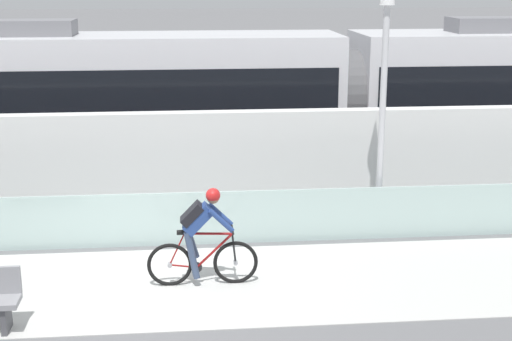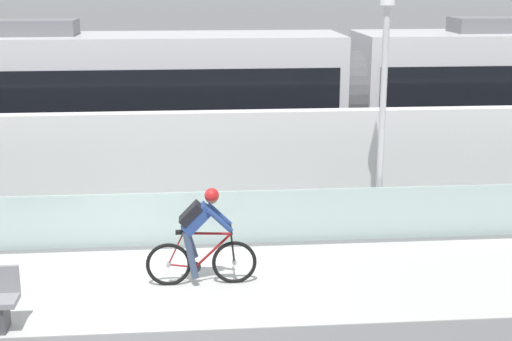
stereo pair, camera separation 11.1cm
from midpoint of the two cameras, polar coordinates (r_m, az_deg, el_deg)
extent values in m
plane|color=slate|center=(12.02, -8.25, -8.89)|extent=(200.00, 200.00, 0.00)
cube|color=silver|center=(12.02, -8.25, -8.86)|extent=(32.00, 3.20, 0.01)
cube|color=#ADC6C1|center=(13.56, -7.98, -3.79)|extent=(32.00, 0.05, 1.00)
cube|color=white|center=(15.13, -7.79, 0.45)|extent=(32.00, 0.36, 2.15)
cube|color=#595654|center=(17.80, -7.38, -0.90)|extent=(32.00, 0.08, 0.01)
cube|color=#595654|center=(19.18, -7.25, 0.26)|extent=(32.00, 0.08, 0.01)
cube|color=silver|center=(18.17, -11.25, 5.39)|extent=(11.00, 2.50, 3.10)
cube|color=black|center=(18.12, -11.31, 6.48)|extent=(10.56, 2.54, 1.04)
cube|color=red|center=(18.44, -11.04, 1.19)|extent=(10.78, 2.53, 0.28)
cube|color=slate|center=(18.28, -17.82, 10.50)|extent=(2.40, 1.10, 0.36)
cube|color=#232326|center=(18.46, -0.08, 0.95)|extent=(1.40, 1.88, 0.20)
cylinder|color=black|center=(17.79, 0.14, 0.20)|extent=(0.60, 0.10, 0.60)
cylinder|color=black|center=(19.17, -0.28, 1.29)|extent=(0.60, 0.10, 0.60)
cube|color=slate|center=(19.46, 18.12, 10.70)|extent=(2.40, 1.10, 0.36)
cube|color=#232326|center=(19.38, 13.16, 1.22)|extent=(1.40, 1.88, 0.20)
cylinder|color=black|center=(18.74, 13.84, 0.53)|extent=(0.60, 0.10, 0.60)
cylinder|color=black|center=(20.06, 12.52, 1.54)|extent=(0.60, 0.10, 0.60)
cylinder|color=#59595B|center=(18.49, 6.85, 5.73)|extent=(0.60, 2.30, 2.30)
torus|color=black|center=(11.88, -1.86, -7.14)|extent=(0.72, 0.06, 0.72)
cylinder|color=#99999E|center=(11.88, -1.86, -7.14)|extent=(0.07, 0.10, 0.07)
torus|color=black|center=(11.87, -6.97, -7.27)|extent=(0.72, 0.06, 0.72)
cylinder|color=#99999E|center=(11.87, -6.97, -7.27)|extent=(0.07, 0.10, 0.07)
cylinder|color=maroon|center=(11.79, -3.52, -6.22)|extent=(0.60, 0.04, 0.58)
cylinder|color=maroon|center=(11.78, -5.37, -6.20)|extent=(0.22, 0.04, 0.59)
cylinder|color=maroon|center=(11.68, -3.99, -4.90)|extent=(0.76, 0.04, 0.07)
cylinder|color=maroon|center=(11.87, -5.93, -7.38)|extent=(0.43, 0.03, 0.09)
cylinder|color=maroon|center=(11.77, -6.41, -6.09)|extent=(0.27, 0.02, 0.53)
cylinder|color=black|center=(11.79, -2.00, -6.04)|extent=(0.08, 0.03, 0.49)
cube|color=black|center=(11.67, -5.85, -4.79)|extent=(0.24, 0.10, 0.05)
cylinder|color=black|center=(11.67, -2.13, -4.46)|extent=(0.03, 0.58, 0.03)
cylinder|color=#262628|center=(11.88, -4.90, -7.49)|extent=(0.18, 0.02, 0.18)
cube|color=navy|center=(11.60, -4.79, -3.76)|extent=(0.50, 0.28, 0.51)
cube|color=black|center=(11.57, -5.26, -3.35)|extent=(0.38, 0.30, 0.38)
sphere|color=#997051|center=(11.50, -3.63, -2.10)|extent=(0.20, 0.20, 0.20)
sphere|color=red|center=(11.49, -3.63, -1.94)|extent=(0.23, 0.23, 0.23)
cylinder|color=navy|center=(11.45, -2.98, -3.92)|extent=(0.41, 0.08, 0.41)
cylinder|color=navy|center=(11.75, -3.05, -3.42)|extent=(0.41, 0.08, 0.41)
cylinder|color=#384766|center=(11.71, -5.26, -6.56)|extent=(0.25, 0.11, 0.79)
cylinder|color=#384766|center=(11.83, -5.28, -5.61)|extent=(0.25, 0.11, 0.52)
cylinder|color=gray|center=(14.41, 9.16, -4.40)|extent=(0.24, 0.24, 0.20)
cylinder|color=silver|center=(13.86, 9.51, 3.82)|extent=(0.12, 0.12, 4.20)
cube|color=#4C4C51|center=(11.01, -19.08, -10.75)|extent=(0.08, 0.36, 0.41)
camera|label=1|loc=(0.06, -90.23, -0.06)|focal=51.60mm
camera|label=2|loc=(0.06, 89.77, 0.06)|focal=51.60mm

